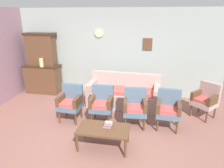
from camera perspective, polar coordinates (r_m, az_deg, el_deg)
The scene contains 13 objects.
ground_plane at distance 4.48m, azimuth -3.79°, elevation -14.75°, with size 7.68×7.68×0.00m, color #84564C.
wall_back_with_decor at distance 6.40m, azimuth 1.77°, elevation 8.87°, with size 6.40×0.09×2.70m.
side_cabinet at distance 7.07m, azimuth -18.96°, elevation 1.43°, with size 1.16×0.55×0.93m.
cabinet_upper_hutch at distance 6.92m, azimuth -19.53°, elevation 9.41°, with size 0.99×0.38×1.03m.
vase_on_cabinet at distance 6.72m, azimuth -19.47°, elevation 5.79°, with size 0.13×0.13×0.27m, color #CDC17A.
floral_couch at distance 5.76m, azimuth 3.35°, elevation -2.98°, with size 2.04×0.91×0.90m.
armchair_near_cabinet at distance 5.00m, azimuth -11.70°, elevation -4.80°, with size 0.54×0.52×0.90m.
armchair_row_middle at distance 4.83m, azimuth -2.92°, elevation -5.27°, with size 0.54×0.51×0.90m.
armchair_by_doorway at distance 4.68m, azimuth 6.57°, elevation -6.19°, with size 0.57×0.54×0.90m.
armchair_near_couch_end at distance 4.74m, azimuth 15.76°, elevation -6.52°, with size 0.55×0.53×0.90m.
wingback_chair_by_fireplace at distance 5.56m, azimuth 25.15°, elevation -3.81°, with size 0.71×0.71×0.90m.
coffee_table at distance 3.99m, azimuth -2.44°, elevation -13.00°, with size 1.00×0.56×0.42m.
book_stack_on_table at distance 3.96m, azimuth -1.14°, elevation -11.44°, with size 0.18×0.11×0.12m.
Camera 1 is at (0.96, -3.59, 2.50)m, focal length 32.10 mm.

